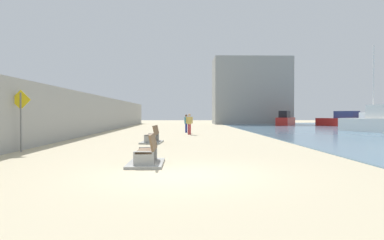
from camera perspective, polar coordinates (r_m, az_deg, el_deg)
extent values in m
plane|color=#C6B793|center=(27.29, -1.59, -2.39)|extent=(120.00, 120.00, 0.00)
cube|color=#9E9E99|center=(28.28, -16.97, 0.91)|extent=(0.80, 64.00, 3.18)
cube|color=#9E9E99|center=(10.58, -7.96, -6.48)|extent=(0.60, 0.20, 0.50)
cube|color=#9E9E99|center=(11.96, -7.22, -5.61)|extent=(0.60, 0.20, 0.50)
cube|color=brown|center=(11.24, -7.57, -4.99)|extent=(0.51, 1.60, 0.06)
cube|color=brown|center=(11.20, -6.40, -3.58)|extent=(0.17, 1.60, 0.50)
cube|color=#9E9E99|center=(11.29, -7.57, -7.06)|extent=(1.11, 2.11, 0.08)
cube|color=#9E9E99|center=(18.87, -6.95, -3.17)|extent=(0.61, 0.24, 0.50)
cube|color=#9E9E99|center=(20.25, -6.32, -2.88)|extent=(0.61, 0.24, 0.50)
cube|color=brown|center=(19.55, -6.63, -2.43)|extent=(0.60, 1.63, 0.06)
cube|color=brown|center=(19.50, -5.96, -1.61)|extent=(0.26, 1.61, 0.50)
cube|color=#9E9E99|center=(19.58, -6.63, -3.63)|extent=(1.23, 2.16, 0.08)
cylinder|color=#B22D33|center=(27.11, -0.30, -1.55)|extent=(0.12, 0.12, 0.82)
cylinder|color=#B22D33|center=(27.10, -0.58, -1.55)|extent=(0.12, 0.12, 0.82)
cube|color=gold|center=(27.08, -0.44, -0.07)|extent=(0.33, 0.20, 0.58)
sphere|color=tan|center=(27.07, -0.44, 0.84)|extent=(0.22, 0.22, 0.22)
cylinder|color=gold|center=(27.10, 0.03, -0.01)|extent=(0.09, 0.09, 0.52)
cylinder|color=gold|center=(27.06, -0.90, -0.01)|extent=(0.09, 0.09, 0.52)
cylinder|color=navy|center=(29.78, -1.02, -1.35)|extent=(0.12, 0.12, 0.78)
cylinder|color=navy|center=(29.67, -0.89, -1.36)|extent=(0.12, 0.12, 0.78)
cube|color=teal|center=(29.70, -0.96, -0.07)|extent=(0.31, 0.37, 0.55)
sphere|color=brown|center=(29.70, -0.96, 0.73)|extent=(0.21, 0.21, 0.21)
cylinder|color=teal|center=(29.90, -1.16, -0.01)|extent=(0.09, 0.09, 0.50)
cylinder|color=teal|center=(29.51, -0.75, -0.02)|extent=(0.09, 0.09, 0.50)
cube|color=white|center=(34.65, 28.02, -0.74)|extent=(4.41, 6.96, 1.18)
cylinder|color=silver|center=(34.97, 27.66, 5.58)|extent=(0.12, 0.12, 6.51)
cube|color=red|center=(48.23, 23.13, -0.34)|extent=(4.07, 7.14, 1.01)
cube|color=navy|center=(47.49, 24.04, 0.80)|extent=(2.20, 3.30, 0.93)
cube|color=red|center=(50.73, 15.16, -0.20)|extent=(4.33, 6.54, 1.07)
cube|color=black|center=(49.75, 14.98, 0.93)|extent=(2.28, 3.06, 0.93)
cube|color=navy|center=(41.12, 26.97, -0.69)|extent=(2.53, 5.51, 0.86)
cube|color=white|center=(40.40, 27.56, 0.51)|extent=(1.73, 2.45, 0.87)
cylinder|color=slate|center=(16.47, -26.30, -0.34)|extent=(0.08, 0.08, 2.53)
cube|color=yellow|center=(16.48, -26.33, 3.01)|extent=(0.85, 0.03, 0.85)
cube|color=gray|center=(56.40, 9.68, 4.67)|extent=(12.00, 6.00, 10.45)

